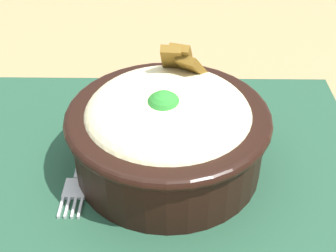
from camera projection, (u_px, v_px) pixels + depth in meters
name	position (u px, v px, depth m)	size (l,w,h in m)	color
table	(146.00, 221.00, 0.50)	(1.25, 0.99, 0.74)	#99754C
placemat	(152.00, 160.00, 0.49)	(0.44, 0.33, 0.00)	#1E422D
bowl	(168.00, 128.00, 0.45)	(0.20, 0.20, 0.12)	black
fork	(79.00, 175.00, 0.46)	(0.02, 0.13, 0.00)	silver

